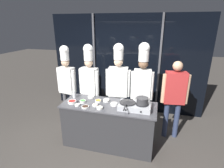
{
  "coord_description": "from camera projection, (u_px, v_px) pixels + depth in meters",
  "views": [
    {
      "loc": [
        0.88,
        -3.02,
        2.45
      ],
      "look_at": [
        0.0,
        0.25,
        1.27
      ],
      "focal_mm": 28.0,
      "sensor_mm": 36.0,
      "label": 1
    }
  ],
  "objects": [
    {
      "name": "stock_pot",
      "position": [
        142.0,
        101.0,
        3.21
      ],
      "size": [
        0.25,
        0.22,
        0.13
      ],
      "color": "#333335",
      "rests_on": "portable_stove"
    },
    {
      "name": "demo_counter",
      "position": [
        109.0,
        124.0,
        3.62
      ],
      "size": [
        1.88,
        0.71,
        0.92
      ],
      "color": "#2D2D30",
      "rests_on": "ground_plane"
    },
    {
      "name": "person_guest",
      "position": [
        174.0,
        93.0,
        3.67
      ],
      "size": [
        0.55,
        0.28,
        1.74
      ],
      "rotation": [
        0.0,
        0.0,
        3.28
      ],
      "color": "#2D3856",
      "rests_on": "ground_plane"
    },
    {
      "name": "prep_bowl_soy_glaze",
      "position": [
        85.0,
        107.0,
        3.34
      ],
      "size": [
        0.15,
        0.15,
        0.03
      ],
      "color": "white",
      "rests_on": "demo_counter"
    },
    {
      "name": "frying_pan",
      "position": [
        127.0,
        102.0,
        3.29
      ],
      "size": [
        0.32,
        0.55,
        0.04
      ],
      "color": "#232326",
      "rests_on": "portable_stove"
    },
    {
      "name": "chef_head",
      "position": [
        67.0,
        79.0,
        4.28
      ],
      "size": [
        0.51,
        0.27,
        1.97
      ],
      "rotation": [
        0.0,
        0.0,
        2.97
      ],
      "color": "#4C4C51",
      "rests_on": "ground_plane"
    },
    {
      "name": "ground_plane",
      "position": [
        109.0,
        143.0,
        3.77
      ],
      "size": [
        24.0,
        24.0,
        0.0
      ],
      "primitive_type": "plane",
      "color": "#47423D"
    },
    {
      "name": "chef_line",
      "position": [
        118.0,
        81.0,
        3.99
      ],
      "size": [
        0.57,
        0.26,
        2.05
      ],
      "rotation": [
        0.0,
        0.0,
        3.24
      ],
      "color": "#2D3856",
      "rests_on": "ground_plane"
    },
    {
      "name": "prep_bowl_bell_pepper",
      "position": [
        72.0,
        102.0,
        3.53
      ],
      "size": [
        0.17,
        0.17,
        0.05
      ],
      "color": "white",
      "rests_on": "demo_counter"
    },
    {
      "name": "prep_bowl_shrimp",
      "position": [
        95.0,
        105.0,
        3.4
      ],
      "size": [
        0.11,
        0.11,
        0.04
      ],
      "color": "white",
      "rests_on": "demo_counter"
    },
    {
      "name": "prep_bowl_scallions",
      "position": [
        83.0,
        101.0,
        3.56
      ],
      "size": [
        0.13,
        0.13,
        0.05
      ],
      "color": "white",
      "rests_on": "demo_counter"
    },
    {
      "name": "prep_bowl_bean_sprouts",
      "position": [
        77.0,
        105.0,
        3.42
      ],
      "size": [
        0.1,
        0.1,
        0.04
      ],
      "color": "white",
      "rests_on": "demo_counter"
    },
    {
      "name": "squeeze_bottle_clear",
      "position": [
        74.0,
        94.0,
        3.77
      ],
      "size": [
        0.06,
        0.06,
        0.19
      ],
      "color": "white",
      "rests_on": "demo_counter"
    },
    {
      "name": "portable_stove",
      "position": [
        135.0,
        106.0,
        3.28
      ],
      "size": [
        0.6,
        0.38,
        0.12
      ],
      "color": "#B2B5BA",
      "rests_on": "demo_counter"
    },
    {
      "name": "prep_bowl_chicken",
      "position": [
        114.0,
        104.0,
        3.43
      ],
      "size": [
        0.14,
        0.14,
        0.05
      ],
      "color": "white",
      "rests_on": "demo_counter"
    },
    {
      "name": "window_wall_back",
      "position": [
        126.0,
        65.0,
        4.9
      ],
      "size": [
        4.3,
        0.09,
        2.7
      ],
      "color": "black",
      "rests_on": "ground_plane"
    },
    {
      "name": "prep_bowl_carrots",
      "position": [
        98.0,
        101.0,
        3.59
      ],
      "size": [
        0.13,
        0.13,
        0.04
      ],
      "color": "white",
      "rests_on": "demo_counter"
    },
    {
      "name": "chef_pastry",
      "position": [
        142.0,
        81.0,
        3.76
      ],
      "size": [
        0.48,
        0.23,
        2.09
      ],
      "rotation": [
        0.0,
        0.0,
        3.24
      ],
      "color": "#2D3856",
      "rests_on": "ground_plane"
    },
    {
      "name": "chef_sous",
      "position": [
        89.0,
        80.0,
        4.13
      ],
      "size": [
        0.52,
        0.28,
        2.01
      ],
      "rotation": [
        0.0,
        0.0,
        2.96
      ],
      "color": "#2D3856",
      "rests_on": "ground_plane"
    },
    {
      "name": "prep_bowl_garlic",
      "position": [
        106.0,
        100.0,
        3.61
      ],
      "size": [
        0.13,
        0.13,
        0.04
      ],
      "color": "white",
      "rests_on": "demo_counter"
    },
    {
      "name": "prep_bowl_noodles",
      "position": [
        100.0,
        108.0,
        3.29
      ],
      "size": [
        0.12,
        0.12,
        0.04
      ],
      "color": "white",
      "rests_on": "demo_counter"
    },
    {
      "name": "prep_bowl_onion",
      "position": [
        91.0,
        97.0,
        3.79
      ],
      "size": [
        0.14,
        0.14,
        0.04
      ],
      "color": "white",
      "rests_on": "demo_counter"
    }
  ]
}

